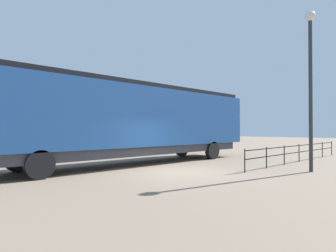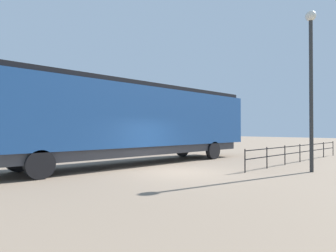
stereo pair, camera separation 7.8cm
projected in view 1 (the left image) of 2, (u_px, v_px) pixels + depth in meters
ground_plane at (178, 172)px, 12.40m from camera, size 120.00×120.00×0.00m
locomotive at (141, 120)px, 15.59m from camera, size 2.95×16.43×4.27m
lamp_post at (310, 68)px, 12.54m from camera, size 0.45×0.45×7.10m
platform_fence at (299, 150)px, 16.30m from camera, size 0.05×11.77×1.02m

